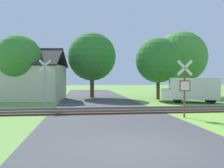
{
  "coord_description": "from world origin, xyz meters",
  "views": [
    {
      "loc": [
        -1.65,
        -7.56,
        2.15
      ],
      "look_at": [
        0.5,
        9.68,
        1.8
      ],
      "focal_mm": 40.0,
      "sensor_mm": 36.0,
      "label": 1
    }
  ],
  "objects_px": {
    "crossing_sign_far": "(45,81)",
    "house": "(23,81)",
    "tree_right": "(158,60)",
    "tree_far": "(181,57)",
    "mail_truck": "(191,89)",
    "stop_sign_near": "(185,86)",
    "tree_left": "(19,58)",
    "tree_center": "(92,57)"
  },
  "relations": [
    {
      "from": "tree_right",
      "to": "tree_far",
      "type": "height_order",
      "value": "tree_far"
    },
    {
      "from": "crossing_sign_far",
      "to": "house",
      "type": "relative_size",
      "value": 0.4
    },
    {
      "from": "mail_truck",
      "to": "tree_right",
      "type": "bearing_deg",
      "value": 40.34
    },
    {
      "from": "stop_sign_near",
      "to": "crossing_sign_far",
      "type": "bearing_deg",
      "value": -25.85
    },
    {
      "from": "crossing_sign_far",
      "to": "tree_left",
      "type": "relative_size",
      "value": 0.55
    },
    {
      "from": "crossing_sign_far",
      "to": "stop_sign_near",
      "type": "bearing_deg",
      "value": -47.46
    },
    {
      "from": "tree_left",
      "to": "tree_center",
      "type": "bearing_deg",
      "value": 27.47
    },
    {
      "from": "mail_truck",
      "to": "tree_center",
      "type": "bearing_deg",
      "value": 64.72
    },
    {
      "from": "house",
      "to": "mail_truck",
      "type": "bearing_deg",
      "value": -10.01
    },
    {
      "from": "tree_left",
      "to": "tree_right",
      "type": "bearing_deg",
      "value": 1.01
    },
    {
      "from": "tree_far",
      "to": "house",
      "type": "bearing_deg",
      "value": -168.05
    },
    {
      "from": "crossing_sign_far",
      "to": "mail_truck",
      "type": "distance_m",
      "value": 12.84
    },
    {
      "from": "crossing_sign_far",
      "to": "tree_right",
      "type": "bearing_deg",
      "value": 17.61
    },
    {
      "from": "mail_truck",
      "to": "tree_left",
      "type": "bearing_deg",
      "value": 92.57
    },
    {
      "from": "tree_right",
      "to": "tree_left",
      "type": "xyz_separation_m",
      "value": [
        -14.03,
        -0.25,
        0.09
      ]
    },
    {
      "from": "tree_left",
      "to": "tree_far",
      "type": "relative_size",
      "value": 0.78
    },
    {
      "from": "stop_sign_near",
      "to": "tree_right",
      "type": "distance_m",
      "value": 12.58
    },
    {
      "from": "crossing_sign_far",
      "to": "mail_truck",
      "type": "xyz_separation_m",
      "value": [
        12.41,
        3.2,
        -0.8
      ]
    },
    {
      "from": "house",
      "to": "tree_left",
      "type": "distance_m",
      "value": 2.66
    },
    {
      "from": "tree_far",
      "to": "mail_truck",
      "type": "xyz_separation_m",
      "value": [
        -2.79,
        -9.06,
        -3.7
      ]
    },
    {
      "from": "tree_left",
      "to": "tree_far",
      "type": "xyz_separation_m",
      "value": [
        18.63,
        5.29,
        0.73
      ]
    },
    {
      "from": "crossing_sign_far",
      "to": "tree_far",
      "type": "distance_m",
      "value": 19.74
    },
    {
      "from": "tree_right",
      "to": "tree_left",
      "type": "distance_m",
      "value": 14.03
    },
    {
      "from": "house",
      "to": "tree_center",
      "type": "xyz_separation_m",
      "value": [
        7.14,
        2.4,
        2.8
      ]
    },
    {
      "from": "tree_center",
      "to": "tree_left",
      "type": "bearing_deg",
      "value": -152.53
    },
    {
      "from": "crossing_sign_far",
      "to": "tree_left",
      "type": "distance_m",
      "value": 8.06
    },
    {
      "from": "tree_center",
      "to": "house",
      "type": "bearing_deg",
      "value": -161.45
    },
    {
      "from": "house",
      "to": "tree_far",
      "type": "bearing_deg",
      "value": 20.02
    },
    {
      "from": "stop_sign_near",
      "to": "crossing_sign_far",
      "type": "xyz_separation_m",
      "value": [
        -8.26,
        4.93,
        0.26
      ]
    },
    {
      "from": "house",
      "to": "tree_center",
      "type": "bearing_deg",
      "value": 26.63
    },
    {
      "from": "stop_sign_near",
      "to": "tree_left",
      "type": "bearing_deg",
      "value": -40.51
    },
    {
      "from": "house",
      "to": "tree_right",
      "type": "distance_m",
      "value": 14.14
    },
    {
      "from": "tree_far",
      "to": "tree_center",
      "type": "bearing_deg",
      "value": -172.38
    },
    {
      "from": "tree_right",
      "to": "mail_truck",
      "type": "relative_size",
      "value": 1.24
    },
    {
      "from": "house",
      "to": "tree_center",
      "type": "distance_m",
      "value": 8.04
    },
    {
      "from": "tree_far",
      "to": "tree_right",
      "type": "bearing_deg",
      "value": -132.41
    },
    {
      "from": "tree_left",
      "to": "crossing_sign_far",
      "type": "bearing_deg",
      "value": -63.73
    },
    {
      "from": "tree_right",
      "to": "tree_far",
      "type": "bearing_deg",
      "value": 47.59
    },
    {
      "from": "stop_sign_near",
      "to": "tree_center",
      "type": "distance_m",
      "value": 16.55
    },
    {
      "from": "stop_sign_near",
      "to": "tree_right",
      "type": "bearing_deg",
      "value": -95.88
    },
    {
      "from": "tree_center",
      "to": "stop_sign_near",
      "type": "bearing_deg",
      "value": -74.12
    },
    {
      "from": "tree_center",
      "to": "tree_far",
      "type": "distance_m",
      "value": 11.49
    }
  ]
}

